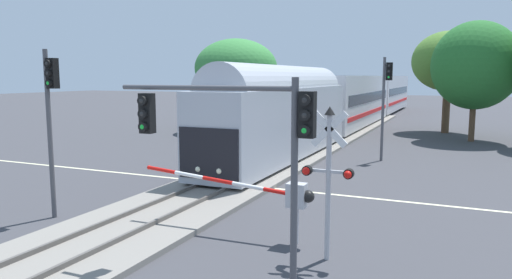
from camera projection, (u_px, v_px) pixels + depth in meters
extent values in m
plane|color=#3D3D42|center=(230.00, 184.00, 21.35)|extent=(220.00, 220.00, 0.00)
cube|color=beige|center=(230.00, 184.00, 21.35)|extent=(44.00, 0.20, 0.01)
cube|color=gray|center=(230.00, 182.00, 21.34)|extent=(4.40, 80.00, 0.18)
cube|color=#56514C|center=(216.00, 177.00, 21.60)|extent=(0.10, 80.00, 0.14)
cube|color=#56514C|center=(244.00, 180.00, 21.03)|extent=(0.10, 80.00, 0.14)
cube|color=#B2B7C1|center=(282.00, 122.00, 27.08)|extent=(3.00, 17.16, 3.90)
cube|color=black|center=(208.00, 154.00, 19.35)|extent=(2.76, 0.08, 2.15)
cylinder|color=#B2B7C1|center=(282.00, 90.00, 26.84)|extent=(2.76, 15.44, 2.76)
sphere|color=#F4F2CC|center=(198.00, 169.00, 19.63)|extent=(0.24, 0.24, 0.24)
sphere|color=#F4F2CC|center=(219.00, 171.00, 19.23)|extent=(0.24, 0.24, 0.24)
cube|color=silver|center=(355.00, 100.00, 45.08)|extent=(3.00, 20.81, 4.60)
cube|color=black|center=(371.00, 97.00, 44.44)|extent=(0.04, 18.72, 0.90)
cube|color=red|center=(370.00, 112.00, 44.63)|extent=(0.04, 19.14, 0.36)
cube|color=silver|center=(388.00, 93.00, 64.78)|extent=(3.00, 20.81, 4.60)
cube|color=black|center=(399.00, 91.00, 64.14)|extent=(0.04, 18.72, 0.90)
cube|color=red|center=(399.00, 101.00, 64.33)|extent=(0.04, 19.14, 0.36)
cylinder|color=#B7B7BC|center=(296.00, 225.00, 13.66)|extent=(0.14, 0.14, 1.10)
cube|color=#B7B7BC|center=(297.00, 195.00, 13.54)|extent=(0.56, 0.40, 0.70)
sphere|color=black|center=(308.00, 196.00, 13.40)|extent=(0.36, 0.36, 0.36)
cylinder|color=red|center=(280.00, 192.00, 13.74)|extent=(1.04, 0.12, 0.20)
cylinder|color=white|center=(248.00, 186.00, 14.13)|extent=(1.04, 0.12, 0.20)
cylinder|color=red|center=(218.00, 180.00, 14.53)|extent=(1.04, 0.12, 0.20)
cylinder|color=white|center=(189.00, 175.00, 14.93)|extent=(1.04, 0.12, 0.20)
cylinder|color=red|center=(162.00, 170.00, 15.33)|extent=(1.04, 0.12, 0.20)
sphere|color=red|center=(149.00, 167.00, 15.53)|extent=(0.14, 0.14, 0.14)
cylinder|color=#B2B2B7|center=(328.00, 189.00, 12.30)|extent=(0.14, 0.14, 3.86)
cube|color=white|center=(329.00, 129.00, 12.07)|extent=(0.98, 0.05, 0.98)
cube|color=white|center=(329.00, 129.00, 12.07)|extent=(0.98, 0.05, 0.98)
cube|color=#B2B2B7|center=(329.00, 171.00, 12.24)|extent=(1.10, 0.08, 0.08)
cylinder|color=black|center=(307.00, 170.00, 12.37)|extent=(0.26, 0.18, 0.26)
cylinder|color=black|center=(349.00, 174.00, 11.93)|extent=(0.26, 0.18, 0.26)
sphere|color=red|center=(306.00, 171.00, 12.28)|extent=(0.20, 0.20, 0.20)
sphere|color=red|center=(348.00, 175.00, 11.84)|extent=(0.20, 0.20, 0.20)
cone|color=black|center=(330.00, 111.00, 12.03)|extent=(0.28, 0.28, 0.22)
cylinder|color=#4C4C51|center=(383.00, 110.00, 26.86)|extent=(0.16, 0.16, 5.93)
cube|color=black|center=(389.00, 71.00, 26.46)|extent=(0.34, 0.26, 1.00)
sphere|color=#262626|center=(389.00, 66.00, 26.29)|extent=(0.20, 0.20, 0.20)
cylinder|color=black|center=(389.00, 66.00, 26.26)|extent=(0.24, 0.10, 0.24)
sphere|color=#262626|center=(389.00, 71.00, 26.33)|extent=(0.20, 0.20, 0.20)
cylinder|color=black|center=(389.00, 71.00, 26.30)|extent=(0.24, 0.10, 0.24)
sphere|color=green|center=(389.00, 77.00, 26.37)|extent=(0.20, 0.20, 0.20)
cylinder|color=black|center=(389.00, 77.00, 26.34)|extent=(0.24, 0.10, 0.24)
cylinder|color=#4C4C51|center=(294.00, 187.00, 10.38)|extent=(0.16, 0.16, 4.83)
cube|color=black|center=(307.00, 115.00, 10.05)|extent=(0.34, 0.26, 1.00)
sphere|color=#262626|center=(305.00, 100.00, 9.88)|extent=(0.20, 0.20, 0.20)
cylinder|color=black|center=(305.00, 100.00, 9.85)|extent=(0.24, 0.10, 0.24)
sphere|color=#262626|center=(305.00, 115.00, 9.92)|extent=(0.20, 0.20, 0.20)
cylinder|color=black|center=(305.00, 115.00, 9.89)|extent=(0.24, 0.10, 0.24)
sphere|color=green|center=(305.00, 130.00, 9.96)|extent=(0.20, 0.20, 0.20)
cylinder|color=black|center=(305.00, 130.00, 9.93)|extent=(0.24, 0.10, 0.24)
cylinder|color=#4C4C51|center=(203.00, 88.00, 11.00)|extent=(4.58, 0.12, 0.12)
cube|color=black|center=(147.00, 113.00, 11.73)|extent=(0.34, 0.26, 1.00)
sphere|color=#262626|center=(143.00, 101.00, 11.55)|extent=(0.20, 0.20, 0.20)
cylinder|color=black|center=(142.00, 101.00, 11.52)|extent=(0.24, 0.10, 0.24)
sphere|color=#262626|center=(143.00, 114.00, 11.59)|extent=(0.20, 0.20, 0.20)
cylinder|color=black|center=(143.00, 114.00, 11.57)|extent=(0.24, 0.10, 0.24)
sphere|color=green|center=(144.00, 127.00, 11.64)|extent=(0.20, 0.20, 0.20)
cylinder|color=black|center=(143.00, 127.00, 11.61)|extent=(0.24, 0.10, 0.24)
cylinder|color=#4C4C51|center=(50.00, 135.00, 15.92)|extent=(0.16, 0.16, 5.75)
cube|color=black|center=(52.00, 73.00, 15.53)|extent=(0.34, 0.26, 1.00)
sphere|color=#262626|center=(48.00, 63.00, 15.35)|extent=(0.20, 0.20, 0.20)
cylinder|color=black|center=(48.00, 63.00, 15.33)|extent=(0.24, 0.10, 0.24)
sphere|color=#262626|center=(49.00, 73.00, 15.40)|extent=(0.20, 0.20, 0.20)
cylinder|color=black|center=(48.00, 73.00, 15.37)|extent=(0.24, 0.10, 0.24)
sphere|color=green|center=(49.00, 83.00, 15.44)|extent=(0.20, 0.20, 0.20)
cylinder|color=black|center=(49.00, 83.00, 15.41)|extent=(0.24, 0.10, 0.24)
cylinder|color=#4C3828|center=(236.00, 111.00, 41.38)|extent=(0.47, 0.47, 3.65)
ellipsoid|color=#38843D|center=(236.00, 68.00, 40.88)|extent=(7.19, 7.19, 5.09)
cylinder|color=brown|center=(446.00, 108.00, 40.51)|extent=(0.63, 0.63, 4.24)
ellipsoid|color=#4C7A2D|center=(449.00, 61.00, 39.98)|extent=(6.06, 6.06, 5.10)
cylinder|color=brown|center=(472.00, 120.00, 35.24)|extent=(0.43, 0.43, 3.22)
ellipsoid|color=#236628|center=(476.00, 65.00, 34.70)|extent=(6.31, 6.31, 6.51)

